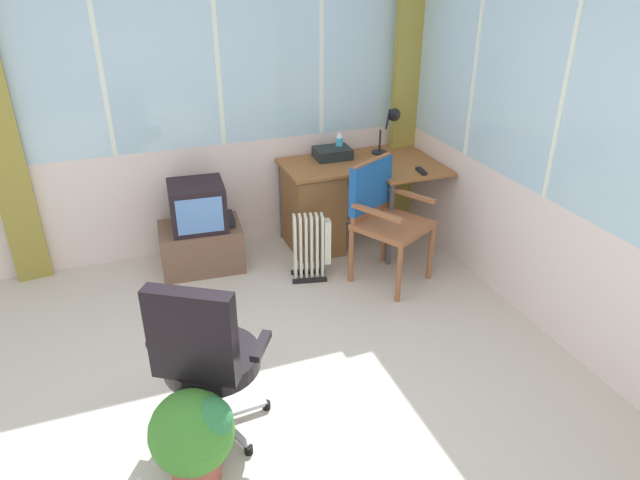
{
  "coord_description": "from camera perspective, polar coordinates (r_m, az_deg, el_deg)",
  "views": [
    {
      "loc": [
        -0.43,
        -2.24,
        2.34
      ],
      "look_at": [
        0.7,
        0.78,
        0.69
      ],
      "focal_mm": 32.23,
      "sensor_mm": 36.0,
      "label": 1
    }
  ],
  "objects": [
    {
      "name": "desk",
      "position": [
        4.87,
        -0.11,
        3.64
      ],
      "size": [
        1.26,
        0.85,
        0.74
      ],
      "color": "#93592E",
      "rests_on": "ground"
    },
    {
      "name": "north_window_panel",
      "position": [
        4.66,
        -15.3,
        14.49
      ],
      "size": [
        4.24,
        0.07,
        2.78
      ],
      "color": "silver",
      "rests_on": "ground"
    },
    {
      "name": "potted_plant",
      "position": [
        2.92,
        -12.36,
        -18.29
      ],
      "size": [
        0.41,
        0.41,
        0.5
      ],
      "color": "#A34F3F",
      "rests_on": "ground"
    },
    {
      "name": "space_heater",
      "position": [
        4.43,
        -0.79,
        -0.66
      ],
      "size": [
        0.33,
        0.22,
        0.54
      ],
      "color": "silver",
      "rests_on": "ground"
    },
    {
      "name": "desk_lamp",
      "position": [
        4.98,
        7.11,
        11.35
      ],
      "size": [
        0.23,
        0.2,
        0.4
      ],
      "color": "black",
      "rests_on": "desk"
    },
    {
      "name": "tv_on_stand",
      "position": [
        4.67,
        -11.78,
        0.85
      ],
      "size": [
        0.67,
        0.49,
        0.72
      ],
      "color": "brown",
      "rests_on": "ground"
    },
    {
      "name": "east_window_panel",
      "position": [
        3.54,
        27.75,
        8.47
      ],
      "size": [
        0.07,
        4.56,
        2.78
      ],
      "color": "silver",
      "rests_on": "ground"
    },
    {
      "name": "ground",
      "position": [
        3.29,
        -7.1,
        -19.29
      ],
      "size": [
        5.24,
        5.56,
        0.06
      ],
      "primitive_type": "cube",
      "color": "beige"
    },
    {
      "name": "office_chair",
      "position": [
        2.95,
        -11.41,
        -10.94
      ],
      "size": [
        0.62,
        0.6,
        0.97
      ],
      "color": "#B7B7BF",
      "rests_on": "ground"
    },
    {
      "name": "wooden_armchair",
      "position": [
        4.36,
        6.0,
        3.45
      ],
      "size": [
        0.65,
        0.65,
        0.94
      ],
      "color": "#9B5B36",
      "rests_on": "ground"
    },
    {
      "name": "spray_bottle",
      "position": [
        4.95,
        1.93,
        9.51
      ],
      "size": [
        0.06,
        0.06,
        0.22
      ],
      "color": "#44B9DC",
      "rests_on": "desk"
    },
    {
      "name": "curtain_corner",
      "position": [
        5.14,
        8.67,
        15.66
      ],
      "size": [
        0.25,
        0.08,
        2.68
      ],
      "primitive_type": "cube",
      "rotation": [
        0.0,
        0.0,
        0.03
      ],
      "color": "olive",
      "rests_on": "ground"
    },
    {
      "name": "paper_tray",
      "position": [
        4.91,
        1.25,
        8.63
      ],
      "size": [
        0.31,
        0.24,
        0.09
      ],
      "primitive_type": "cube",
      "rotation": [
        0.0,
        0.0,
        -0.04
      ],
      "color": "#1E2626",
      "rests_on": "desk"
    },
    {
      "name": "tv_remote",
      "position": [
        4.67,
        10.03,
        6.77
      ],
      "size": [
        0.06,
        0.15,
        0.02
      ],
      "primitive_type": "cube",
      "rotation": [
        0.0,
        0.0,
        -0.13
      ],
      "color": "black",
      "rests_on": "desk"
    }
  ]
}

